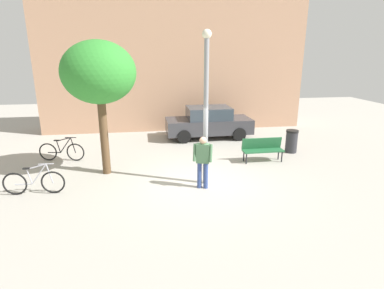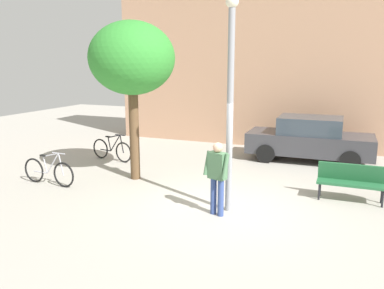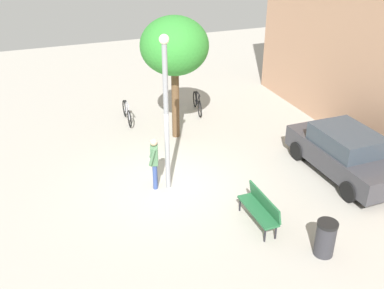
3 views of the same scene
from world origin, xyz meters
name	(u,v)px [view 2 (image 2 of 3)]	position (x,y,z in m)	size (l,w,h in m)	color
ground_plane	(222,208)	(0.00, 0.00, 0.00)	(36.00, 36.00, 0.00)	#A8A399
building_facade	(284,57)	(0.00, 8.19, 3.62)	(14.07, 2.00, 7.24)	tan
lamppost	(230,95)	(0.17, -0.05, 2.69)	(0.28, 0.28, 4.77)	gray
person_by_lamppost	(217,174)	(0.02, -0.43, 0.97)	(0.63, 0.41, 1.67)	#334784
park_bench	(351,179)	(2.80, 1.72, 0.55)	(1.60, 0.48, 0.92)	#236038
plaza_tree	(132,59)	(-3.11, 1.34, 3.46)	(2.41, 2.41, 4.53)	brown
bicycle_silver	(49,171)	(-5.07, -0.10, 0.38)	(1.81, 0.14, 0.97)	black
bicycle_black	(112,150)	(-4.99, 2.95, 0.38)	(1.79, 0.38, 0.97)	black
parked_car_charcoal	(309,139)	(1.42, 5.49, 0.77)	(4.22, 1.85, 1.55)	#38383D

